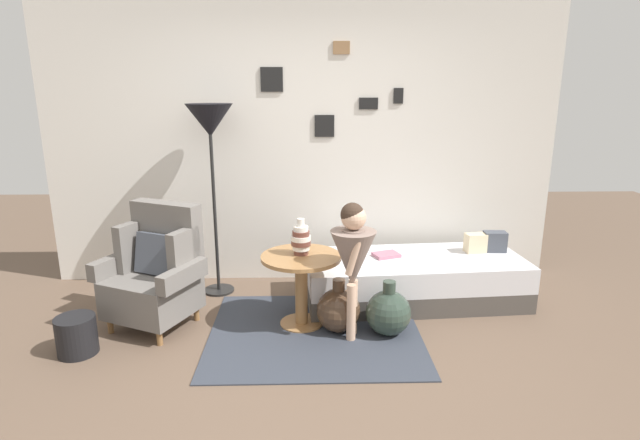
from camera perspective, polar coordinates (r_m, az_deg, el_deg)
ground_plane at (r=3.41m, az=-2.21°, el=-18.25°), size 12.00×12.00×0.00m
gallery_wall at (r=4.84m, az=-2.10°, el=8.25°), size 4.80×0.12×2.60m
rug at (r=4.03m, az=-0.58°, el=-12.58°), size 1.63×1.40×0.01m
armchair at (r=4.22m, az=-17.98°, el=-5.59°), size 0.89×0.80×0.97m
daybed at (r=4.60m, az=10.56°, el=-6.57°), size 1.95×0.94×0.40m
pillow_head at (r=4.86m, az=19.14°, el=-2.32°), size 0.20×0.13×0.18m
pillow_mid at (r=4.78m, az=17.15°, el=-2.50°), size 0.19×0.14×0.17m
side_table at (r=3.99m, az=-2.08°, el=-6.21°), size 0.63×0.63×0.59m
vase_striped at (r=3.92m, az=-2.17°, el=-2.22°), size 0.15×0.15×0.29m
floor_lamp at (r=4.51m, az=-12.32°, el=10.03°), size 0.41×0.41×1.72m
person_child at (r=3.71m, az=3.75°, el=-3.89°), size 0.34×0.34×1.06m
book_on_daybed at (r=4.51m, az=7.49°, el=-3.92°), size 0.26×0.22×0.03m
demijohn_near at (r=3.99m, az=2.11°, el=-10.11°), size 0.34×0.34×0.43m
demijohn_far at (r=3.97m, az=7.73°, el=-10.32°), size 0.35×0.35×0.44m
magazine_basket at (r=4.08m, az=-25.81°, el=-11.65°), size 0.28×0.28×0.28m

